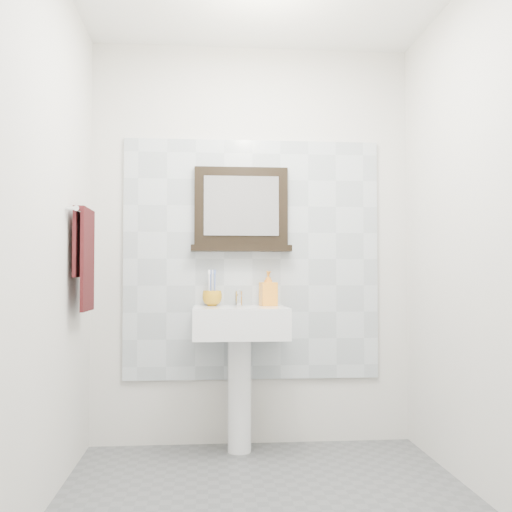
{
  "coord_description": "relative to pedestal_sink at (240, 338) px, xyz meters",
  "views": [
    {
      "loc": [
        -0.29,
        -2.66,
        1.04
      ],
      "look_at": [
        -0.02,
        0.55,
        1.15
      ],
      "focal_mm": 42.0,
      "sensor_mm": 36.0,
      "label": 1
    }
  ],
  "objects": [
    {
      "name": "framed_mirror",
      "position": [
        0.02,
        0.19,
        0.77
      ],
      "size": [
        0.62,
        0.11,
        0.53
      ],
      "color": "black",
      "rests_on": "back_wall"
    },
    {
      "name": "hand_towel",
      "position": [
        -0.85,
        -0.26,
        0.5
      ],
      "size": [
        0.06,
        0.3,
        0.55
      ],
      "color": "black",
      "rests_on": "towel_bar"
    },
    {
      "name": "front_wall",
      "position": [
        0.09,
        -1.97,
        0.57
      ],
      "size": [
        2.0,
        0.01,
        2.5
      ],
      "primitive_type": "cube",
      "color": "silver",
      "rests_on": "ground"
    },
    {
      "name": "towel_bar",
      "position": [
        -0.86,
        -0.26,
        0.71
      ],
      "size": [
        0.07,
        0.4,
        0.03
      ],
      "color": "silver",
      "rests_on": "left_wall"
    },
    {
      "name": "right_wall",
      "position": [
        1.09,
        -0.87,
        0.57
      ],
      "size": [
        0.01,
        2.2,
        2.5
      ],
      "primitive_type": "cube",
      "color": "silver",
      "rests_on": "ground"
    },
    {
      "name": "soap_dispenser",
      "position": [
        0.18,
        0.13,
        0.29
      ],
      "size": [
        0.11,
        0.11,
        0.21
      ],
      "primitive_type": "imported",
      "rotation": [
        0.0,
        0.0,
        0.17
      ],
      "color": "orange",
      "rests_on": "pedestal_sink"
    },
    {
      "name": "pedestal_sink",
      "position": [
        0.0,
        0.0,
        0.0
      ],
      "size": [
        0.55,
        0.44,
        0.96
      ],
      "color": "white",
      "rests_on": "ground"
    },
    {
      "name": "splashback",
      "position": [
        0.09,
        0.21,
        0.47
      ],
      "size": [
        1.6,
        0.02,
        1.5
      ],
      "primitive_type": "cube",
      "color": "#B2BCC1",
      "rests_on": "back_wall"
    },
    {
      "name": "floor",
      "position": [
        0.09,
        -0.87,
        -0.68
      ],
      "size": [
        2.0,
        2.2,
        0.01
      ],
      "primitive_type": "cube",
      "color": "#545659",
      "rests_on": "ground"
    },
    {
      "name": "toothbrushes",
      "position": [
        -0.17,
        0.14,
        0.31
      ],
      "size": [
        0.05,
        0.04,
        0.21
      ],
      "color": "white",
      "rests_on": "toothbrush_cup"
    },
    {
      "name": "left_wall",
      "position": [
        -0.91,
        -0.87,
        0.57
      ],
      "size": [
        0.01,
        2.2,
        2.5
      ],
      "primitive_type": "cube",
      "color": "silver",
      "rests_on": "ground"
    },
    {
      "name": "back_wall",
      "position": [
        0.09,
        0.23,
        0.57
      ],
      "size": [
        2.0,
        0.01,
        2.5
      ],
      "primitive_type": "cube",
      "color": "silver",
      "rests_on": "ground"
    },
    {
      "name": "toothbrush_cup",
      "position": [
        -0.16,
        0.13,
        0.23
      ],
      "size": [
        0.13,
        0.13,
        0.09
      ],
      "primitive_type": "imported",
      "rotation": [
        0.0,
        0.0,
        -0.1
      ],
      "color": "#B78015",
      "rests_on": "pedestal_sink"
    }
  ]
}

